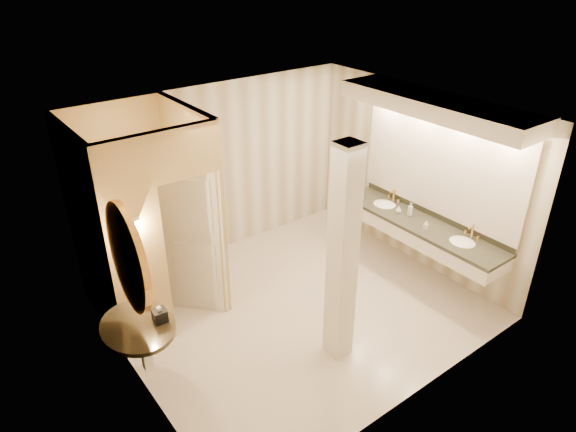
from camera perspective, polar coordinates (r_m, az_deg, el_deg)
name	(u,v)px	position (r m, az deg, el deg)	size (l,w,h in m)	color
floor	(297,307)	(7.19, 1.03, -10.07)	(4.50, 4.50, 0.00)	beige
ceiling	(299,116)	(5.92, 1.26, 11.00)	(4.50, 4.50, 0.00)	white
wall_back	(218,172)	(7.96, -7.82, 4.92)	(4.50, 0.02, 2.70)	beige
wall_front	(424,298)	(5.27, 14.84, -8.83)	(4.50, 0.02, 2.70)	beige
wall_left	(125,284)	(5.55, -17.63, -7.23)	(0.02, 4.00, 2.70)	beige
wall_right	(417,178)	(7.90, 14.12, 4.15)	(0.02, 4.00, 2.70)	beige
toilet_closet	(181,216)	(6.64, -11.80, 0.05)	(1.50, 1.55, 2.70)	#D2B76E
wall_sconce	(134,226)	(5.79, -16.74, -1.07)	(0.14, 0.14, 0.42)	gold
vanity	(429,173)	(7.37, 15.37, 4.61)	(0.75, 2.84, 2.09)	white
console_shelf	(133,288)	(5.48, -16.85, -7.71)	(0.94, 0.94, 1.92)	black
pillar	(342,257)	(5.74, 6.07, -4.60)	(0.26, 0.26, 2.70)	white
tissue_box	(160,316)	(5.70, -14.05, -10.68)	(0.14, 0.14, 0.14)	black
toilet	(143,263)	(7.68, -15.84, -5.08)	(0.42, 0.74, 0.76)	white
soap_bottle_a	(426,225)	(7.45, 15.05, -1.01)	(0.06, 0.06, 0.13)	beige
soap_bottle_b	(398,210)	(7.82, 12.18, 0.68)	(0.08, 0.08, 0.11)	silver
soap_bottle_c	(410,209)	(7.77, 13.43, 0.75)	(0.08, 0.08, 0.20)	#C6B28C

